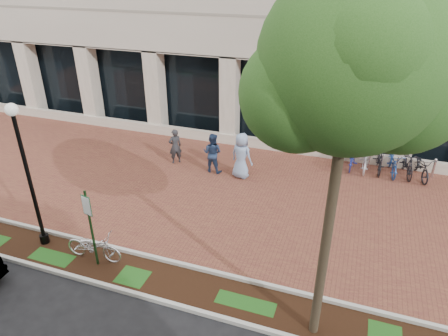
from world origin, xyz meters
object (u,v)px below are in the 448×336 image
(locked_bicycle, at_px, (94,246))
(pedestrian_left, at_px, (175,146))
(parking_sign, at_px, (89,220))
(pedestrian_right, at_px, (241,156))
(street_tree, at_px, (354,74))
(bike_rack_cluster, at_px, (379,160))
(lamppost, at_px, (27,170))
(pedestrian_mid, at_px, (212,153))
(bollard, at_px, (434,168))

(locked_bicycle, relative_size, pedestrian_left, 1.13)
(parking_sign, bearing_deg, pedestrian_right, 81.84)
(locked_bicycle, xyz_separation_m, pedestrian_right, (2.62, 6.45, 0.50))
(street_tree, height_order, bike_rack_cluster, street_tree)
(pedestrian_right, bearing_deg, lamppost, 70.64)
(parking_sign, relative_size, pedestrian_left, 1.59)
(pedestrian_left, distance_m, bike_rack_cluster, 8.82)
(street_tree, distance_m, locked_bicycle, 8.87)
(pedestrian_mid, bearing_deg, locked_bicycle, 81.37)
(locked_bicycle, distance_m, pedestrian_right, 6.98)
(pedestrian_mid, relative_size, pedestrian_right, 0.89)
(lamppost, bearing_deg, locked_bicycle, -3.84)
(locked_bicycle, height_order, pedestrian_left, pedestrian_left)
(pedestrian_right, height_order, bollard, pedestrian_right)
(lamppost, xyz_separation_m, bike_rack_cluster, (10.04, 8.78, -2.10))
(pedestrian_left, bearing_deg, pedestrian_right, 130.36)
(pedestrian_left, xyz_separation_m, bollard, (10.71, 2.30, -0.35))
(pedestrian_mid, height_order, pedestrian_right, pedestrian_right)
(lamppost, distance_m, pedestrian_left, 7.03)
(pedestrian_right, height_order, bike_rack_cluster, pedestrian_right)
(lamppost, distance_m, locked_bicycle, 2.95)
(parking_sign, distance_m, pedestrian_left, 7.06)
(parking_sign, relative_size, lamppost, 0.55)
(lamppost, height_order, pedestrian_right, lamppost)
(bike_rack_cluster, bearing_deg, parking_sign, -131.25)
(street_tree, distance_m, pedestrian_mid, 10.35)
(locked_bicycle, xyz_separation_m, pedestrian_left, (-0.54, 6.76, 0.33))
(pedestrian_left, height_order, bike_rack_cluster, pedestrian_left)
(pedestrian_left, bearing_deg, lamppost, 33.43)
(lamppost, relative_size, street_tree, 0.57)
(pedestrian_left, distance_m, bollard, 10.96)
(lamppost, relative_size, pedestrian_right, 2.38)
(pedestrian_left, distance_m, pedestrian_right, 3.17)
(pedestrian_mid, height_order, bike_rack_cluster, pedestrian_mid)
(locked_bicycle, distance_m, pedestrian_mid, 6.68)
(parking_sign, bearing_deg, lamppost, -177.06)
(locked_bicycle, height_order, pedestrian_right, pedestrian_right)
(lamppost, height_order, street_tree, street_tree)
(street_tree, distance_m, bollard, 11.71)
(parking_sign, relative_size, pedestrian_right, 1.30)
(pedestrian_left, height_order, pedestrian_right, pedestrian_right)
(lamppost, xyz_separation_m, pedestrian_right, (4.64, 6.31, -1.64))
(parking_sign, bearing_deg, bollard, 54.69)
(lamppost, height_order, pedestrian_mid, lamppost)
(locked_bicycle, bearing_deg, pedestrian_left, 1.66)
(pedestrian_left, bearing_deg, bike_rack_cluster, 150.14)
(street_tree, xyz_separation_m, pedestrian_left, (-7.20, 7.22, -5.50))
(bike_rack_cluster, bearing_deg, street_tree, -98.87)
(street_tree, distance_m, bike_rack_cluster, 11.08)
(pedestrian_left, height_order, bollard, pedestrian_left)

